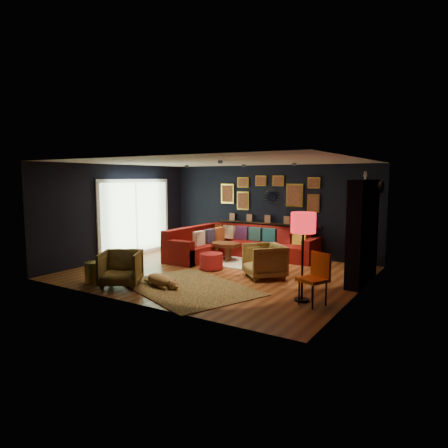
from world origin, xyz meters
The scene contains 20 objects.
floor centered at (0.00, 0.00, 0.00)m, with size 6.50×6.50×0.00m, color brown.
room_walls centered at (0.00, 0.00, 1.59)m, with size 6.50×6.50×6.50m.
sectional centered at (-0.61, 1.81, 0.32)m, with size 3.41×2.69×0.86m.
ledge centered at (0.00, 2.68, 0.92)m, with size 3.20×0.12×0.04m, color black.
gallery_wall centered at (-0.01, 2.72, 1.81)m, with size 3.15×0.04×1.02m.
sunburst_mirror centered at (0.10, 2.72, 1.70)m, with size 0.47×0.16×0.47m.
fireplace centered at (3.09, 0.90, 1.02)m, with size 0.31×1.60×2.20m.
deer_head centered at (3.14, 1.40, 2.05)m, with size 0.50×0.28×0.45m.
sliding_door centered at (-3.22, 0.60, 1.10)m, with size 0.06×2.80×2.20m.
ceiling_spots centered at (0.00, 0.80, 2.56)m, with size 3.30×2.50×0.06m.
shag_rug centered at (-0.66, 1.30, 0.01)m, with size 2.06×1.50×0.03m, color white.
leopard_rug centered at (0.23, -1.43, 0.01)m, with size 2.77×1.98×0.02m, color #B08A48.
coffee_table centered at (-0.60, 1.29, 0.39)m, with size 1.05×0.88×0.46m.
pouf centered at (-0.31, 0.20, 0.21)m, with size 0.57×0.57×0.37m, color maroon.
armchair_left centered at (-1.05, -2.05, 0.41)m, with size 0.79×0.74×0.81m, color gold.
armchair_right centered at (1.15, 0.16, 0.42)m, with size 0.82×0.76×0.84m, color gold.
gold_stool centered at (-1.76, -2.17, 0.22)m, with size 0.36×0.36×0.44m, color gold.
orange_chair centered at (2.78, -1.07, 0.55)m, with size 0.58×0.58×0.93m.
floor_lamp centered at (2.50, -1.01, 1.37)m, with size 0.45×0.45×1.63m.
dog centered at (-0.35, -1.65, 0.18)m, with size 1.07×0.53×0.34m, color #A16E47, non-canonical shape.
Camera 1 is at (5.07, -7.75, 2.24)m, focal length 32.00 mm.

